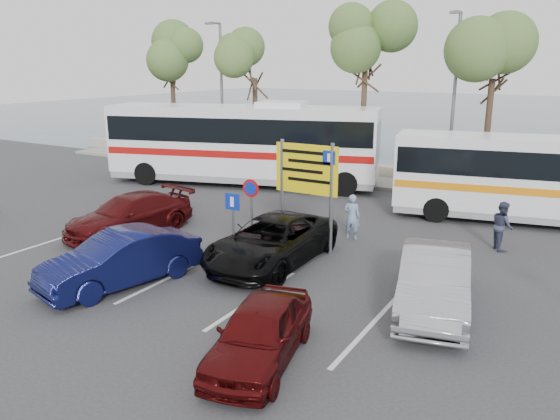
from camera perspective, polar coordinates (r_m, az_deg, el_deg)
The scene contains 23 objects.
ground at distance 16.16m, azimuth -5.87°, elevation -6.70°, with size 120.00×120.00×0.00m, color #303032.
kerb_strip at distance 28.15m, azimuth 11.25°, elevation 2.69°, with size 44.00×2.40×0.15m, color gray.
seawall at distance 29.96m, azimuth 12.57°, elevation 3.80°, with size 48.00×0.80×0.60m, color #A49C83.
sea at distance 72.81m, azimuth 23.72°, elevation 9.12°, with size 140.00×140.00×0.00m, color #3C5060.
tree_far_left at distance 34.73m, azimuth -11.30°, elevation 15.38°, with size 3.20×3.20×7.60m.
tree_left at distance 31.08m, azimuth -2.67°, elevation 15.12°, with size 3.20×3.20×7.20m.
tree_mid at distance 28.06m, azimuth 8.96°, elevation 16.29°, with size 3.20×3.20×8.00m.
tree_right at distance 26.40m, azimuth 21.49°, elevation 14.49°, with size 3.20×3.20×7.40m.
street_lamp_left at distance 31.86m, azimuth -6.21°, elevation 12.52°, with size 0.45×1.15×8.01m.
street_lamp_right at distance 26.26m, azimuth 17.69°, elevation 11.38°, with size 0.45×1.15×8.01m.
direction_sign at distance 17.55m, azimuth 2.78°, elevation 3.41°, with size 2.20×0.12×3.60m.
sign_no_stop at distance 17.86m, azimuth -3.03°, elevation 0.80°, with size 0.60×0.08×2.35m.
sign_parking at distance 16.40m, azimuth -4.94°, elevation -0.92°, with size 0.50×0.07×2.25m.
lane_markings at distance 16.12m, azimuth -11.29°, elevation -6.96°, with size 12.02×4.20×0.01m, color silver, non-canonical shape.
coach_bus_left at distance 27.63m, azimuth -3.95°, elevation 6.66°, with size 13.73×6.61×4.20m.
coach_bus_right at distance 22.97m, azimuth 26.28°, elevation 2.62°, with size 11.56×4.61×3.53m.
car_blue at distance 15.74m, azimuth -16.32°, elevation -4.96°, with size 1.57×4.50×1.48m, color #0E1345.
car_maroon at distance 20.36m, azimuth -15.46°, elevation -0.47°, with size 1.98×4.86×1.41m, color #490C0D.
car_red at distance 11.45m, azimuth -2.12°, elevation -12.66°, with size 1.52×3.78×1.29m, color #470A0A.
suv_black at distance 16.69m, azimuth -0.86°, elevation -3.26°, with size 2.39×5.19×1.44m, color black.
car_silver_b at distance 14.13m, azimuth 15.81°, elevation -7.14°, with size 1.63×4.67×1.54m, color #9C9CA2.
pedestrian_near at distance 19.16m, azimuth 7.53°, elevation -0.71°, with size 0.59×0.38×1.61m, color #7E93B8.
pedestrian_far at distance 19.37m, azimuth 22.20°, elevation -1.53°, with size 0.79×0.61×1.62m, color #373A53.
Camera 1 is at (9.01, -12.01, 5.97)m, focal length 35.00 mm.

